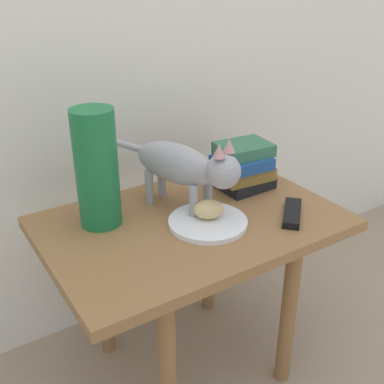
{
  "coord_description": "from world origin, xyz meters",
  "views": [
    {
      "loc": [
        -0.6,
        -0.93,
        1.14
      ],
      "look_at": [
        0.0,
        0.0,
        0.6
      ],
      "focal_mm": 43.87,
      "sensor_mm": 36.0,
      "label": 1
    }
  ],
  "objects_px": {
    "cat": "(185,166)",
    "book_stack": "(243,167)",
    "tv_remote": "(292,213)",
    "plate": "(208,222)",
    "bread_roll": "(209,209)",
    "side_table": "(192,243)",
    "green_vase": "(97,169)"
  },
  "relations": [
    {
      "from": "cat",
      "to": "book_stack",
      "type": "height_order",
      "value": "cat"
    },
    {
      "from": "cat",
      "to": "tv_remote",
      "type": "bearing_deg",
      "value": -40.44
    },
    {
      "from": "plate",
      "to": "bread_roll",
      "type": "bearing_deg",
      "value": 48.08
    },
    {
      "from": "side_table",
      "to": "tv_remote",
      "type": "relative_size",
      "value": 5.24
    },
    {
      "from": "book_stack",
      "to": "bread_roll",
      "type": "bearing_deg",
      "value": -150.05
    },
    {
      "from": "book_stack",
      "to": "green_vase",
      "type": "xyz_separation_m",
      "value": [
        -0.45,
        0.03,
        0.08
      ]
    },
    {
      "from": "plate",
      "to": "bread_roll",
      "type": "distance_m",
      "value": 0.03
    },
    {
      "from": "side_table",
      "to": "tv_remote",
      "type": "bearing_deg",
      "value": -29.94
    },
    {
      "from": "bread_roll",
      "to": "green_vase",
      "type": "bearing_deg",
      "value": 147.37
    },
    {
      "from": "bread_roll",
      "to": "tv_remote",
      "type": "relative_size",
      "value": 0.53
    },
    {
      "from": "book_stack",
      "to": "side_table",
      "type": "bearing_deg",
      "value": -161.15
    },
    {
      "from": "tv_remote",
      "to": "cat",
      "type": "bearing_deg",
      "value": 96.0
    },
    {
      "from": "cat",
      "to": "tv_remote",
      "type": "relative_size",
      "value": 3.04
    },
    {
      "from": "green_vase",
      "to": "tv_remote",
      "type": "bearing_deg",
      "value": -28.98
    },
    {
      "from": "side_table",
      "to": "tv_remote",
      "type": "height_order",
      "value": "tv_remote"
    },
    {
      "from": "cat",
      "to": "book_stack",
      "type": "distance_m",
      "value": 0.23
    },
    {
      "from": "cat",
      "to": "book_stack",
      "type": "relative_size",
      "value": 2.59
    },
    {
      "from": "cat",
      "to": "green_vase",
      "type": "relative_size",
      "value": 1.48
    },
    {
      "from": "tv_remote",
      "to": "green_vase",
      "type": "bearing_deg",
      "value": 107.46
    },
    {
      "from": "side_table",
      "to": "book_stack",
      "type": "bearing_deg",
      "value": 18.85
    },
    {
      "from": "green_vase",
      "to": "side_table",
      "type": "bearing_deg",
      "value": -27.89
    },
    {
      "from": "side_table",
      "to": "green_vase",
      "type": "relative_size",
      "value": 2.54
    },
    {
      "from": "side_table",
      "to": "green_vase",
      "type": "xyz_separation_m",
      "value": [
        -0.21,
        0.11,
        0.23
      ]
    },
    {
      "from": "plate",
      "to": "bread_roll",
      "type": "height_order",
      "value": "bread_roll"
    },
    {
      "from": "side_table",
      "to": "cat",
      "type": "distance_m",
      "value": 0.22
    },
    {
      "from": "plate",
      "to": "bread_roll",
      "type": "relative_size",
      "value": 2.61
    },
    {
      "from": "cat",
      "to": "green_vase",
      "type": "bearing_deg",
      "value": 165.53
    },
    {
      "from": "side_table",
      "to": "tv_remote",
      "type": "xyz_separation_m",
      "value": [
        0.24,
        -0.14,
        0.09
      ]
    },
    {
      "from": "cat",
      "to": "tv_remote",
      "type": "xyz_separation_m",
      "value": [
        0.22,
        -0.19,
        -0.12
      ]
    },
    {
      "from": "book_stack",
      "to": "tv_remote",
      "type": "bearing_deg",
      "value": -89.74
    },
    {
      "from": "bread_roll",
      "to": "green_vase",
      "type": "height_order",
      "value": "green_vase"
    },
    {
      "from": "bread_roll",
      "to": "tv_remote",
      "type": "distance_m",
      "value": 0.23
    }
  ]
}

